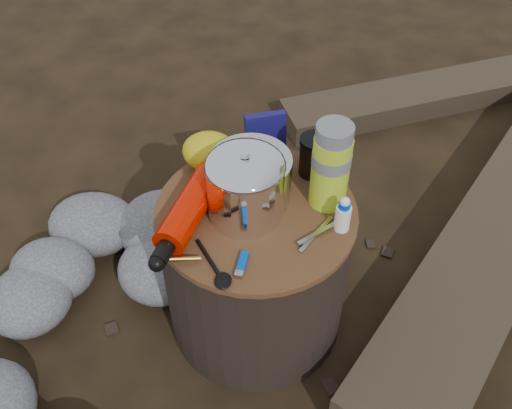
# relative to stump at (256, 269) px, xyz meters

# --- Properties ---
(ground) EXTENTS (60.00, 60.00, 0.00)m
(ground) POSITION_rel_stump_xyz_m (0.00, 0.00, -0.23)
(ground) COLOR black
(ground) RESTS_ON ground
(stump) EXTENTS (0.50, 0.50, 0.46)m
(stump) POSITION_rel_stump_xyz_m (0.00, 0.00, 0.00)
(stump) COLOR black
(stump) RESTS_ON ground
(rock_ring) EXTENTS (0.48, 1.04, 0.21)m
(rock_ring) POSITION_rel_stump_xyz_m (-0.45, -0.18, -0.13)
(rock_ring) COLOR #5B5B60
(rock_ring) RESTS_ON ground
(log_main) EXTENTS (1.03, 1.66, 0.14)m
(log_main) POSITION_rel_stump_xyz_m (0.75, 0.39, -0.16)
(log_main) COLOR #352A1F
(log_main) RESTS_ON ground
(log_small) EXTENTS (1.08, 0.67, 0.09)m
(log_small) POSITION_rel_stump_xyz_m (0.49, 1.13, -0.18)
(log_small) COLOR #352A1F
(log_small) RESTS_ON ground
(foil_windscreen) EXTENTS (0.20, 0.20, 0.12)m
(foil_windscreen) POSITION_rel_stump_xyz_m (-0.02, 0.05, 0.29)
(foil_windscreen) COLOR silver
(foil_windscreen) RESTS_ON stump
(camping_pot) EXTENTS (0.18, 0.18, 0.18)m
(camping_pot) POSITION_rel_stump_xyz_m (-0.02, -0.01, 0.32)
(camping_pot) COLOR silver
(camping_pot) RESTS_ON stump
(fuel_bottle) EXTENTS (0.14, 0.33, 0.08)m
(fuel_bottle) POSITION_rel_stump_xyz_m (-0.15, -0.05, 0.27)
(fuel_bottle) COLOR red
(fuel_bottle) RESTS_ON stump
(thermos) EXTENTS (0.09, 0.09, 0.23)m
(thermos) POSITION_rel_stump_xyz_m (0.17, 0.06, 0.34)
(thermos) COLOR #B3D626
(thermos) RESTS_ON stump
(travel_mug) EXTENTS (0.07, 0.07, 0.11)m
(travel_mug) POSITION_rel_stump_xyz_m (0.12, 0.16, 0.28)
(travel_mug) COLOR black
(travel_mug) RESTS_ON stump
(stuff_sack) EXTENTS (0.14, 0.12, 0.10)m
(stuff_sack) POSITION_rel_stump_xyz_m (-0.14, 0.15, 0.28)
(stuff_sack) COLOR gold
(stuff_sack) RESTS_ON stump
(food_pouch) EXTENTS (0.11, 0.06, 0.13)m
(food_pouch) POSITION_rel_stump_xyz_m (-0.01, 0.20, 0.30)
(food_pouch) COLOR #120E50
(food_pouch) RESTS_ON stump
(lighter) EXTENTS (0.02, 0.07, 0.01)m
(lighter) POSITION_rel_stump_xyz_m (-0.01, -0.17, 0.24)
(lighter) COLOR #003FBB
(lighter) RESTS_ON stump
(pot_grabber) EXTENTS (0.11, 0.13, 0.01)m
(pot_grabber) POSITION_rel_stump_xyz_m (0.15, -0.06, 0.24)
(pot_grabber) COLOR #A2A3A7
(pot_grabber) RESTS_ON stump
(spork) EXTENTS (0.12, 0.14, 0.01)m
(spork) POSITION_rel_stump_xyz_m (-0.08, -0.17, 0.23)
(spork) COLOR black
(spork) RESTS_ON stump
(squeeze_bottle) EXTENTS (0.04, 0.04, 0.09)m
(squeeze_bottle) POSITION_rel_stump_xyz_m (0.21, -0.03, 0.27)
(squeeze_bottle) COLOR white
(squeeze_bottle) RESTS_ON stump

